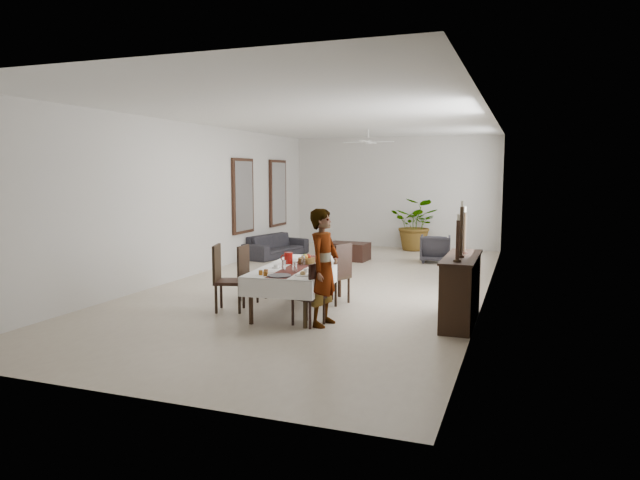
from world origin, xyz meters
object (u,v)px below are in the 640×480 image
Objects in this scene: woman at (324,267)px; sofa at (276,246)px; dining_table_top at (300,268)px; red_pitcher at (288,258)px; sideboard_body at (461,291)px.

woman is 0.85× the size of sofa.
woman is at bearing -53.39° from dining_table_top.
sofa is at bearing 37.26° from woman.
dining_table_top is 1.13× the size of sofa.
dining_table_top is 0.30m from red_pitcher.
sideboard_body reaches higher than sofa.
woman is 1.06× the size of sideboard_body.
sofa is at bearing 135.79° from sideboard_body.
red_pitcher is 0.11× the size of woman.
sideboard_body is (2.75, -0.10, -0.32)m from red_pitcher.
woman reaches higher than dining_table_top.
woman reaches higher than red_pitcher.
red_pitcher is at bearing 53.22° from woman.
woman is at bearing -156.48° from sideboard_body.
sideboard_body is at bearing -59.30° from woman.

